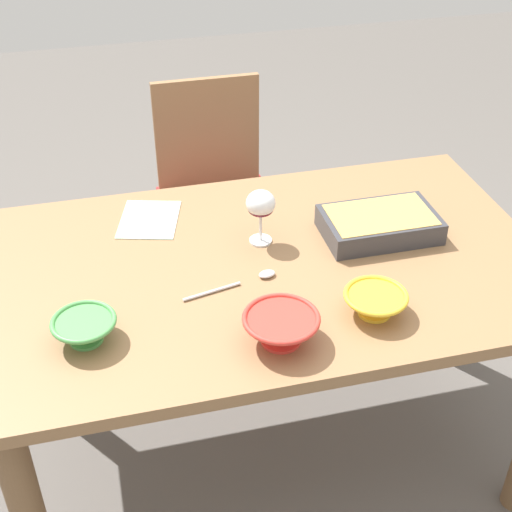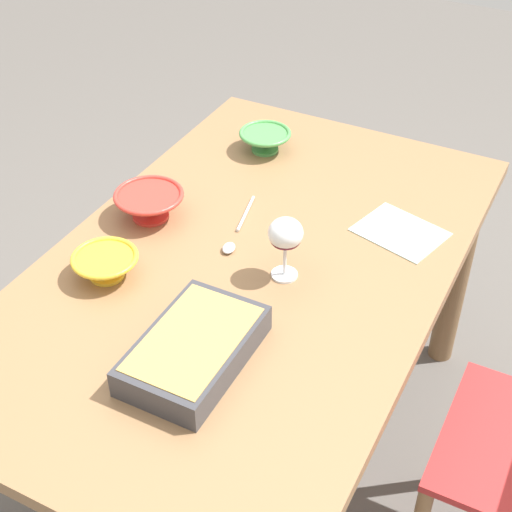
% 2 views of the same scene
% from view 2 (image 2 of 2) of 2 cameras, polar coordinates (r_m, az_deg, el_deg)
% --- Properties ---
extents(ground_plane, '(8.00, 8.00, 0.00)m').
position_cam_2_polar(ground_plane, '(2.33, -0.47, -14.76)').
color(ground_plane, '#5B5651').
extents(dining_table, '(1.48, 0.90, 0.74)m').
position_cam_2_polar(dining_table, '(1.87, -0.57, -3.26)').
color(dining_table, olive).
rests_on(dining_table, ground_plane).
extents(wine_glass, '(0.08, 0.08, 0.16)m').
position_cam_2_polar(wine_glass, '(1.69, 2.23, 1.49)').
color(wine_glass, white).
rests_on(wine_glass, dining_table).
extents(casserole_dish, '(0.31, 0.19, 0.06)m').
position_cam_2_polar(casserole_dish, '(1.53, -4.68, -6.92)').
color(casserole_dish, '#38383D').
rests_on(casserole_dish, dining_table).
extents(mixing_bowl, '(0.15, 0.15, 0.06)m').
position_cam_2_polar(mixing_bowl, '(2.20, 0.69, 8.75)').
color(mixing_bowl, '#4C994C').
rests_on(mixing_bowl, dining_table).
extents(small_bowl, '(0.18, 0.18, 0.07)m').
position_cam_2_polar(small_bowl, '(1.94, -8.01, 3.94)').
color(small_bowl, red).
rests_on(small_bowl, dining_table).
extents(serving_bowl, '(0.15, 0.15, 0.06)m').
position_cam_2_polar(serving_bowl, '(1.77, -11.25, -0.61)').
color(serving_bowl, yellow).
rests_on(serving_bowl, dining_table).
extents(serving_spoon, '(0.25, 0.07, 0.01)m').
position_cam_2_polar(serving_spoon, '(1.87, -1.60, 1.56)').
color(serving_spoon, silver).
rests_on(serving_spoon, dining_table).
extents(napkin, '(0.21, 0.24, 0.00)m').
position_cam_2_polar(napkin, '(1.92, 10.79, 1.79)').
color(napkin, '#B2CCB7').
rests_on(napkin, dining_table).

